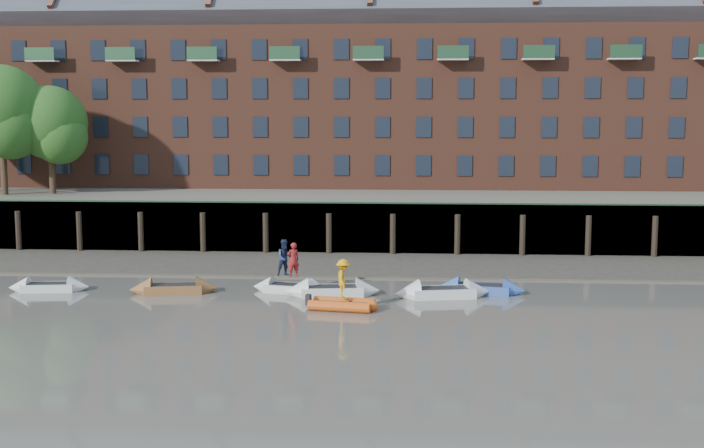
# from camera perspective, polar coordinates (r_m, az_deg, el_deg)

# --- Properties ---
(ground) EXTENTS (220.00, 220.00, 0.00)m
(ground) POSITION_cam_1_polar(r_m,az_deg,el_deg) (33.97, -1.51, -7.94)
(ground) COLOR #625D55
(ground) RESTS_ON ground
(foreshore) EXTENTS (110.00, 8.00, 0.50)m
(foreshore) POSITION_cam_1_polar(r_m,az_deg,el_deg) (51.50, 0.34, -2.69)
(foreshore) COLOR #3D382F
(foreshore) RESTS_ON ground
(mud_band) EXTENTS (110.00, 1.60, 0.10)m
(mud_band) POSITION_cam_1_polar(r_m,az_deg,el_deg) (48.17, 0.09, -3.39)
(mud_band) COLOR #4C4336
(mud_band) RESTS_ON ground
(river_wall) EXTENTS (110.00, 1.23, 3.30)m
(river_wall) POSITION_cam_1_polar(r_m,az_deg,el_deg) (55.58, 0.61, -0.29)
(river_wall) COLOR #2D2A26
(river_wall) RESTS_ON ground
(bank_terrace) EXTENTS (110.00, 28.00, 3.20)m
(bank_terrace) POSITION_cam_1_polar(r_m,az_deg,el_deg) (69.09, 1.24, 1.20)
(bank_terrace) COLOR #5E594D
(bank_terrace) RESTS_ON ground
(apartment_terrace) EXTENTS (80.60, 15.56, 20.98)m
(apartment_terrace) POSITION_cam_1_polar(r_m,az_deg,el_deg) (69.81, 1.30, 10.49)
(apartment_terrace) COLOR brown
(apartment_terrace) RESTS_ON bank_terrace
(rowboat_0) EXTENTS (4.07, 1.68, 1.15)m
(rowboat_0) POSITION_cam_1_polar(r_m,az_deg,el_deg) (46.69, -19.01, -3.87)
(rowboat_0) COLOR silver
(rowboat_0) RESTS_ON ground
(rowboat_2) EXTENTS (4.49, 2.04, 1.26)m
(rowboat_2) POSITION_cam_1_polar(r_m,az_deg,el_deg) (44.52, -11.44, -4.12)
(rowboat_2) COLOR brown
(rowboat_2) RESTS_ON ground
(rowboat_3) EXTENTS (4.14, 1.92, 1.16)m
(rowboat_3) POSITION_cam_1_polar(r_m,az_deg,el_deg) (43.98, -3.97, -4.16)
(rowboat_3) COLOR silver
(rowboat_3) RESTS_ON ground
(rowboat_4) EXTENTS (4.81, 1.95, 1.36)m
(rowboat_4) POSITION_cam_1_polar(r_m,az_deg,el_deg) (43.05, -1.29, -4.35)
(rowboat_4) COLOR silver
(rowboat_4) RESTS_ON ground
(rowboat_5) EXTENTS (4.87, 2.24, 1.36)m
(rowboat_5) POSITION_cam_1_polar(r_m,az_deg,el_deg) (42.90, 5.89, -4.42)
(rowboat_5) COLOR silver
(rowboat_5) RESTS_ON ground
(rowboat_6) EXTENTS (4.51, 2.01, 1.26)m
(rowboat_6) POSITION_cam_1_polar(r_m,az_deg,el_deg) (44.11, 8.34, -4.16)
(rowboat_6) COLOR #3354AB
(rowboat_6) RESTS_ON ground
(rib_tender) EXTENTS (3.19, 1.92, 0.54)m
(rib_tender) POSITION_cam_1_polar(r_m,az_deg,el_deg) (40.10, -0.49, -5.22)
(rib_tender) COLOR #D45317
(rib_tender) RESTS_ON ground
(person_rower_a) EXTENTS (0.74, 0.65, 1.71)m
(person_rower_a) POSITION_cam_1_polar(r_m,az_deg,el_deg) (43.75, -3.82, -2.31)
(person_rower_a) COLOR maroon
(person_rower_a) RESTS_ON rowboat_3
(person_rower_b) EXTENTS (1.12, 1.03, 1.84)m
(person_rower_b) POSITION_cam_1_polar(r_m,az_deg,el_deg) (43.98, -4.34, -2.18)
(person_rower_b) COLOR #19233F
(person_rower_b) RESTS_ON rowboat_3
(person_rib_crew) EXTENTS (0.74, 1.20, 1.81)m
(person_rib_crew) POSITION_cam_1_polar(r_m,az_deg,el_deg) (39.86, -0.57, -3.58)
(person_rib_crew) COLOR orange
(person_rib_crew) RESTS_ON rib_tender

